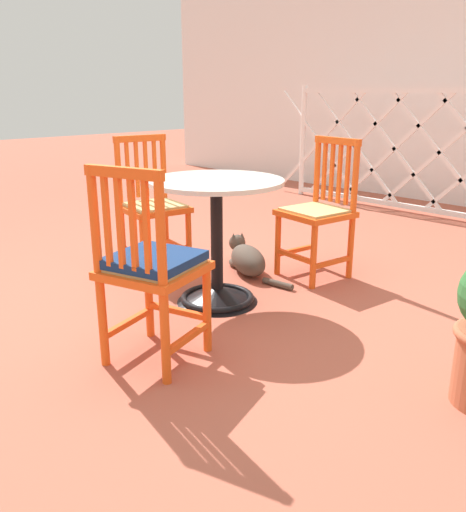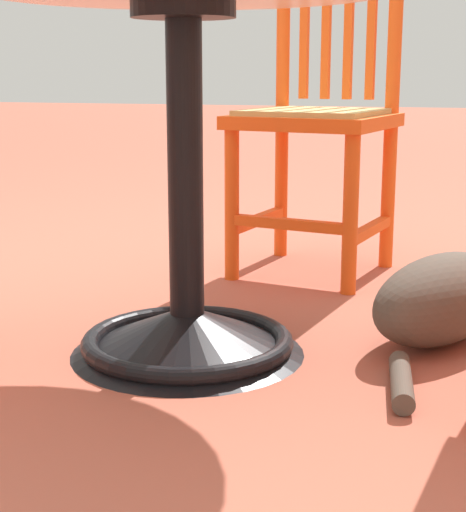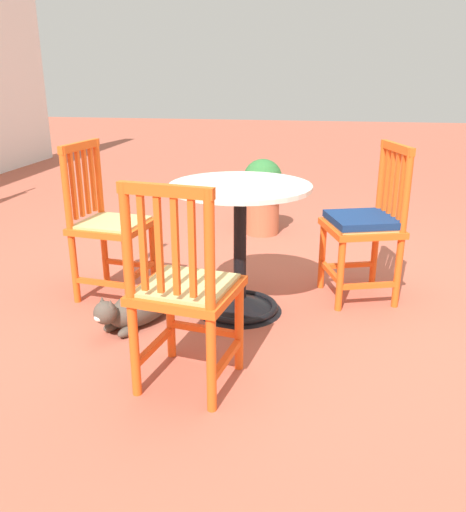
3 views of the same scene
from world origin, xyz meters
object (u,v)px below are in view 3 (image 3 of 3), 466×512
Objects in this scene: cafe_table at (240,264)px; terracotta_planter at (262,195)px; orange_chair_near_fence at (185,292)px; orange_chair_facing_out at (365,225)px; tabby_cat at (137,308)px; orange_chair_at_corner at (108,226)px.

cafe_table is 1.54m from terracotta_planter.
cafe_table is 0.80m from orange_chair_near_fence.
orange_chair_near_fence is at bearing 144.32° from orange_chair_facing_out.
cafe_table reaches higher than terracotta_planter.
cafe_table is 0.83× the size of orange_chair_facing_out.
terracotta_planter is (1.81, -0.46, 0.23)m from tabby_cat.
terracotta_planter is (2.32, -0.05, -0.11)m from orange_chair_near_fence.
terracotta_planter is at bearing -14.25° from tabby_cat.
orange_chair_near_fence is 1.47× the size of terracotta_planter.
orange_chair_at_corner is (0.11, 0.80, 0.15)m from cafe_table.
orange_chair_facing_out is 1.00× the size of orange_chair_at_corner.
orange_chair_near_fence is (-0.78, 0.11, 0.15)m from cafe_table.
cafe_table reaches higher than tabby_cat.
orange_chair_facing_out is 1.47× the size of terracotta_planter.
orange_chair_facing_out and orange_chair_at_corner have the same top height.
orange_chair_at_corner is (-0.21, 1.49, -0.01)m from orange_chair_facing_out.
orange_chair_near_fence reaches higher than cafe_table.
orange_chair_near_fence reaches higher than terracotta_planter.
tabby_cat is (-0.38, -0.29, -0.34)m from orange_chair_at_corner.
orange_chair_near_fence reaches higher than tabby_cat.
terracotta_planter reaches higher than tabby_cat.
orange_chair_near_fence is 1.36m from orange_chair_facing_out.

